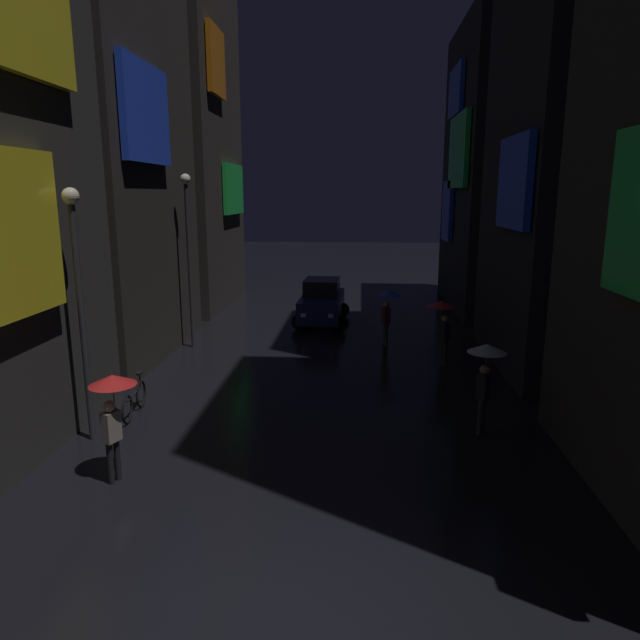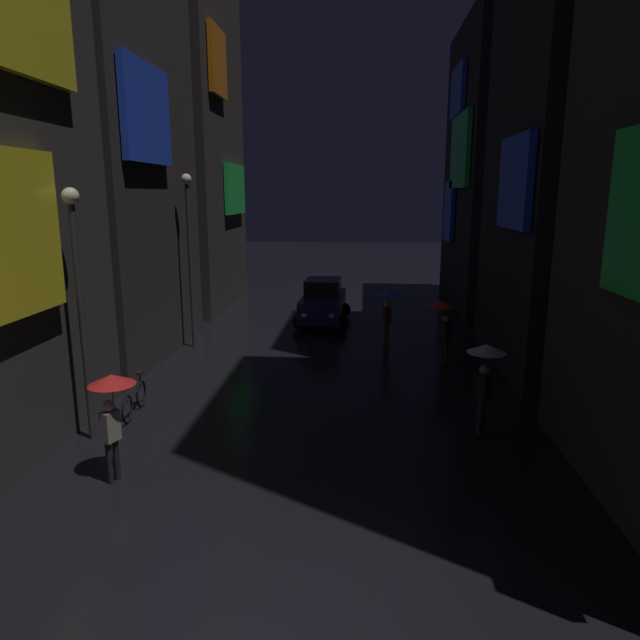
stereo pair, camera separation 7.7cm
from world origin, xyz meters
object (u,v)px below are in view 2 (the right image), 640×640
at_px(bicycle_parked_at_storefront, 134,400).
at_px(streetlamp_left_near, 79,288).
at_px(pedestrian_midstreet_left_clear, 485,364).
at_px(streetlamp_left_far, 189,243).
at_px(pedestrian_foreground_left_red, 443,315).
at_px(pedestrian_far_right_blue, 389,302).
at_px(pedestrian_midstreet_centre_red, 111,398).
at_px(car_distant, 323,302).

distance_m(bicycle_parked_at_storefront, streetlamp_left_near, 3.49).
relative_size(pedestrian_midstreet_left_clear, streetlamp_left_far, 0.34).
distance_m(pedestrian_foreground_left_red, pedestrian_far_right_blue, 2.66).
bearing_deg(pedestrian_far_right_blue, pedestrian_midstreet_centre_red, -119.02).
height_order(pedestrian_midstreet_left_clear, car_distant, pedestrian_midstreet_left_clear).
bearing_deg(bicycle_parked_at_storefront, pedestrian_midstreet_left_clear, -2.91).
bearing_deg(car_distant, pedestrian_far_right_blue, -54.62).
distance_m(pedestrian_far_right_blue, car_distant, 4.66).
distance_m(pedestrian_midstreet_centre_red, pedestrian_far_right_blue, 11.80).
relative_size(pedestrian_midstreet_centre_red, car_distant, 0.51).
xyz_separation_m(car_distant, streetlamp_left_near, (-4.42, -12.31, 2.58)).
height_order(pedestrian_foreground_left_red, bicycle_parked_at_storefront, pedestrian_foreground_left_red).
distance_m(pedestrian_midstreet_left_clear, streetlamp_left_far, 11.55).
xyz_separation_m(pedestrian_far_right_blue, bicycle_parked_at_storefront, (-6.69, -7.05, -1.28)).
height_order(pedestrian_midstreet_centre_red, streetlamp_left_near, streetlamp_left_near).
bearing_deg(bicycle_parked_at_storefront, car_distant, 69.58).
height_order(pedestrian_midstreet_centre_red, car_distant, pedestrian_midstreet_centre_red).
xyz_separation_m(pedestrian_midstreet_centre_red, bicycle_parked_at_storefront, (-0.96, 3.27, -1.28)).
bearing_deg(pedestrian_midstreet_left_clear, pedestrian_foreground_left_red, 92.79).
distance_m(pedestrian_midstreet_left_clear, pedestrian_far_right_blue, 7.72).
bearing_deg(streetlamp_left_far, pedestrian_foreground_left_red, -10.22).
bearing_deg(car_distant, pedestrian_foreground_left_red, -53.80).
bearing_deg(bicycle_parked_at_storefront, pedestrian_foreground_left_red, 30.76).
relative_size(pedestrian_midstreet_centre_red, pedestrian_midstreet_left_clear, 1.00).
bearing_deg(pedestrian_midstreet_centre_red, streetlamp_left_near, 127.70).
distance_m(pedestrian_midstreet_centre_red, car_distant, 14.42).
distance_m(pedestrian_midstreet_left_clear, streetlamp_left_near, 9.22).
height_order(pedestrian_foreground_left_red, streetlamp_left_near, streetlamp_left_near).
distance_m(bicycle_parked_at_storefront, streetlamp_left_far, 7.37).
distance_m(bicycle_parked_at_storefront, car_distant, 11.54).
bearing_deg(pedestrian_midstreet_centre_red, pedestrian_foreground_left_red, 48.18).
distance_m(pedestrian_far_right_blue, streetlamp_left_far, 7.42).
xyz_separation_m(pedestrian_midstreet_left_clear, bicycle_parked_at_storefront, (-8.57, 0.44, -1.28)).
bearing_deg(bicycle_parked_at_storefront, pedestrian_midstreet_centre_red, -73.62).
relative_size(pedestrian_far_right_blue, bicycle_parked_at_storefront, 1.17).
bearing_deg(pedestrian_midstreet_centre_red, streetlamp_left_far, 97.91).
xyz_separation_m(pedestrian_foreground_left_red, streetlamp_left_far, (-8.71, 1.57, 2.13)).
bearing_deg(pedestrian_midstreet_left_clear, car_distant, 112.04).
bearing_deg(streetlamp_left_near, bicycle_parked_at_storefront, 75.20).
xyz_separation_m(pedestrian_foreground_left_red, pedestrian_midstreet_left_clear, (0.26, -5.38, 0.00)).
relative_size(pedestrian_midstreet_left_clear, bicycle_parked_at_storefront, 1.17).
xyz_separation_m(pedestrian_midstreet_left_clear, car_distant, (-4.55, 11.24, -0.74)).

